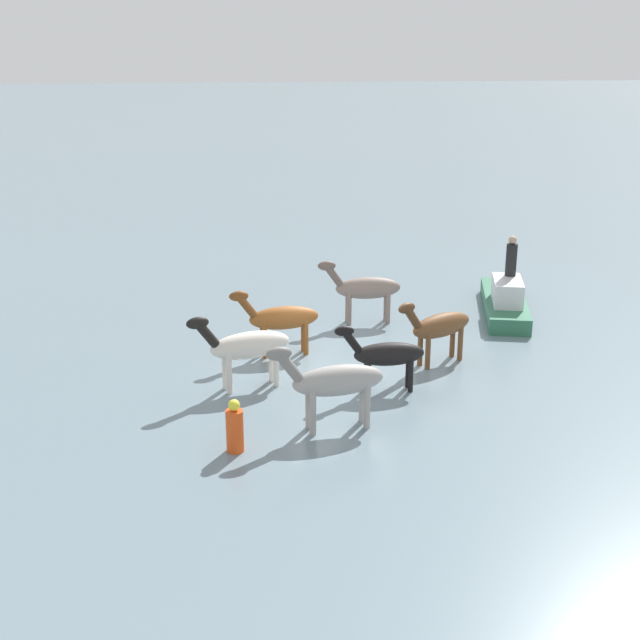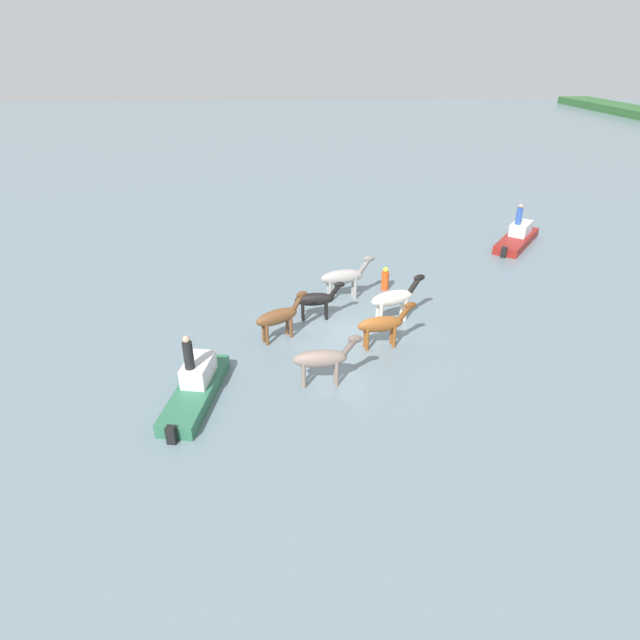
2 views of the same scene
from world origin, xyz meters
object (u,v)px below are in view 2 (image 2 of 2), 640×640
object	(u,v)px
boat_dinghy_port	(517,239)
boat_tender_starboard	(196,390)
horse_dun_straggler	(322,359)
horse_lead	(344,277)
person_spotter_bow	(188,353)
horse_gray_outer	(279,317)
horse_rear_stallion	(394,298)
person_watcher_seated	(519,215)
horse_dark_mare	(382,324)
horse_pinto_flank	(316,299)
buoy_channel_marker	(385,280)

from	to	relation	value
boat_dinghy_port	boat_tender_starboard	bearing A→B (deg)	167.74
horse_dun_straggler	horse_lead	bearing A→B (deg)	75.57
horse_dun_straggler	person_spotter_bow	size ratio (longest dim) A/B	2.01
horse_gray_outer	horse_rear_stallion	world-z (taller)	horse_rear_stallion
horse_dun_straggler	horse_lead	distance (m)	6.97
horse_rear_stallion	horse_lead	distance (m)	2.97
horse_gray_outer	horse_dun_straggler	size ratio (longest dim) A/B	0.92
horse_dun_straggler	person_spotter_bow	distance (m)	4.42
horse_rear_stallion	boat_dinghy_port	world-z (taller)	horse_rear_stallion
person_watcher_seated	horse_gray_outer	bearing A→B (deg)	-53.52
horse_dun_straggler	boat_dinghy_port	world-z (taller)	horse_dun_straggler
horse_lead	horse_dun_straggler	bearing A→B (deg)	-113.86
person_spotter_bow	boat_tender_starboard	bearing A→B (deg)	92.55
boat_tender_starboard	horse_dark_mare	bearing A→B (deg)	-56.32
horse_pinto_flank	boat_dinghy_port	world-z (taller)	horse_pinto_flank
horse_gray_outer	boat_dinghy_port	bearing A→B (deg)	6.08
horse_rear_stallion	person_watcher_seated	size ratio (longest dim) A/B	2.08
horse_gray_outer	horse_dun_straggler	xyz separation A→B (m)	(3.27, 1.46, 0.03)
horse_gray_outer	horse_pinto_flank	bearing A→B (deg)	15.79
horse_dun_straggler	person_watcher_seated	bearing A→B (deg)	45.59
horse_rear_stallion	horse_dark_mare	bearing A→B (deg)	-130.87
horse_pinto_flank	person_watcher_seated	size ratio (longest dim) A/B	1.80
horse_dun_straggler	boat_tender_starboard	bearing A→B (deg)	-175.58
buoy_channel_marker	horse_lead	bearing A→B (deg)	-67.19
person_spotter_bow	person_watcher_seated	distance (m)	21.85
horse_pinto_flank	boat_tender_starboard	xyz separation A→B (m)	(5.37, -4.37, -0.61)
boat_dinghy_port	horse_dun_straggler	bearing A→B (deg)	175.10
boat_tender_starboard	horse_gray_outer	bearing A→B (deg)	-25.77
horse_dark_mare	horse_dun_straggler	bearing A→B (deg)	-145.36
horse_pinto_flank	horse_lead	xyz separation A→B (m)	(-1.90, 1.39, 0.18)
horse_dark_mare	horse_lead	bearing A→B (deg)	93.49
horse_rear_stallion	buoy_channel_marker	size ratio (longest dim) A/B	2.17
horse_gray_outer	horse_lead	distance (m)	4.62
horse_gray_outer	buoy_channel_marker	xyz separation A→B (m)	(-4.41, 5.07, -0.49)
horse_pinto_flank	buoy_channel_marker	world-z (taller)	horse_pinto_flank
boat_tender_starboard	person_spotter_bow	bearing A→B (deg)	103.45
horse_dark_mare	person_watcher_seated	world-z (taller)	person_watcher_seated
horse_dark_mare	horse_dun_straggler	size ratio (longest dim) A/B	0.98
boat_dinghy_port	buoy_channel_marker	world-z (taller)	boat_dinghy_port
buoy_channel_marker	person_spotter_bow	bearing A→B (deg)	-44.27
horse_lead	boat_dinghy_port	world-z (taller)	horse_lead
horse_lead	buoy_channel_marker	size ratio (longest dim) A/B	2.26
horse_lead	horse_rear_stallion	bearing A→B (deg)	-62.75
horse_pinto_flank	horse_lead	size ratio (longest dim) A/B	0.83
horse_dark_mare	buoy_channel_marker	distance (m)	5.46
horse_rear_stallion	horse_dun_straggler	size ratio (longest dim) A/B	1.03
person_watcher_seated	buoy_channel_marker	xyz separation A→B (m)	(5.86, -8.82, -1.23)
horse_lead	person_watcher_seated	world-z (taller)	person_watcher_seated
horse_dun_straggler	boat_dinghy_port	xyz separation A→B (m)	(-13.44, 12.52, -0.71)
buoy_channel_marker	horse_dun_straggler	bearing A→B (deg)	-25.15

